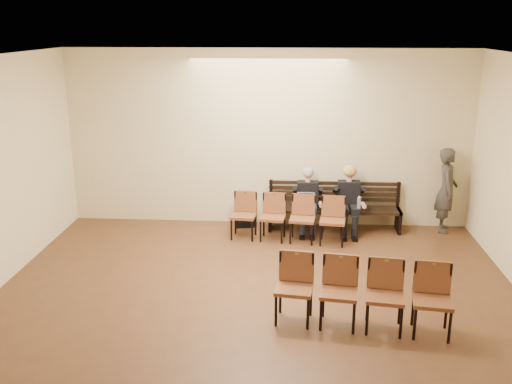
{
  "coord_description": "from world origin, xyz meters",
  "views": [
    {
      "loc": [
        0.51,
        -6.09,
        3.97
      ],
      "look_at": [
        -0.17,
        4.05,
        0.93
      ],
      "focal_mm": 40.0,
      "sensor_mm": 36.0,
      "label": 1
    }
  ],
  "objects_px": {
    "seated_man": "(307,202)",
    "passerby": "(447,184)",
    "chair_row_front": "(287,218)",
    "bag": "(246,219)",
    "laptop": "(306,207)",
    "water_bottle": "(359,209)",
    "bench": "(334,219)",
    "chair_row_back": "(362,295)",
    "seated_woman": "(349,202)"
  },
  "relations": [
    {
      "from": "chair_row_back",
      "to": "chair_row_front",
      "type": "bearing_deg",
      "value": 115.59
    },
    {
      "from": "seated_woman",
      "to": "water_bottle",
      "type": "bearing_deg",
      "value": -57.5
    },
    {
      "from": "seated_man",
      "to": "passerby",
      "type": "height_order",
      "value": "passerby"
    },
    {
      "from": "seated_woman",
      "to": "chair_row_back",
      "type": "xyz_separation_m",
      "value": [
        -0.15,
        -3.67,
        -0.14
      ]
    },
    {
      "from": "seated_man",
      "to": "laptop",
      "type": "xyz_separation_m",
      "value": [
        -0.04,
        -0.2,
        -0.04
      ]
    },
    {
      "from": "water_bottle",
      "to": "chair_row_back",
      "type": "height_order",
      "value": "chair_row_back"
    },
    {
      "from": "water_bottle",
      "to": "passerby",
      "type": "distance_m",
      "value": 1.84
    },
    {
      "from": "bag",
      "to": "chair_row_front",
      "type": "distance_m",
      "value": 1.17
    },
    {
      "from": "seated_man",
      "to": "chair_row_back",
      "type": "height_order",
      "value": "seated_man"
    },
    {
      "from": "laptop",
      "to": "bag",
      "type": "distance_m",
      "value": 1.33
    },
    {
      "from": "seated_woman",
      "to": "bag",
      "type": "bearing_deg",
      "value": 173.81
    },
    {
      "from": "bag",
      "to": "laptop",
      "type": "bearing_deg",
      "value": -19.34
    },
    {
      "from": "seated_man",
      "to": "bag",
      "type": "xyz_separation_m",
      "value": [
        -1.23,
        0.22,
        -0.46
      ]
    },
    {
      "from": "bench",
      "to": "seated_man",
      "type": "height_order",
      "value": "seated_man"
    },
    {
      "from": "seated_man",
      "to": "laptop",
      "type": "height_order",
      "value": "seated_man"
    },
    {
      "from": "bench",
      "to": "bag",
      "type": "bearing_deg",
      "value": 176.75
    },
    {
      "from": "water_bottle",
      "to": "passerby",
      "type": "relative_size",
      "value": 0.12
    },
    {
      "from": "seated_man",
      "to": "chair_row_back",
      "type": "distance_m",
      "value": 3.73
    },
    {
      "from": "laptop",
      "to": "chair_row_back",
      "type": "xyz_separation_m",
      "value": [
        0.69,
        -3.47,
        -0.1
      ]
    },
    {
      "from": "bag",
      "to": "chair_row_front",
      "type": "xyz_separation_m",
      "value": [
        0.85,
        -0.75,
        0.29
      ]
    },
    {
      "from": "laptop",
      "to": "chair_row_front",
      "type": "xyz_separation_m",
      "value": [
        -0.34,
        -0.33,
        -0.13
      ]
    },
    {
      "from": "seated_man",
      "to": "water_bottle",
      "type": "distance_m",
      "value": 1.0
    },
    {
      "from": "chair_row_front",
      "to": "water_bottle",
      "type": "bearing_deg",
      "value": 17.91
    },
    {
      "from": "bench",
      "to": "chair_row_front",
      "type": "distance_m",
      "value": 1.14
    },
    {
      "from": "bench",
      "to": "chair_row_back",
      "type": "relative_size",
      "value": 1.12
    },
    {
      "from": "water_bottle",
      "to": "passerby",
      "type": "bearing_deg",
      "value": 15.54
    },
    {
      "from": "seated_woman",
      "to": "chair_row_front",
      "type": "relative_size",
      "value": 0.58
    },
    {
      "from": "laptop",
      "to": "water_bottle",
      "type": "bearing_deg",
      "value": -10.03
    },
    {
      "from": "chair_row_front",
      "to": "seated_man",
      "type": "bearing_deg",
      "value": 60.88
    },
    {
      "from": "passerby",
      "to": "bag",
      "type": "bearing_deg",
      "value": 101.41
    },
    {
      "from": "seated_woman",
      "to": "bench",
      "type": "bearing_deg",
      "value": 155.6
    },
    {
      "from": "chair_row_back",
      "to": "seated_woman",
      "type": "bearing_deg",
      "value": 95.08
    },
    {
      "from": "laptop",
      "to": "chair_row_back",
      "type": "distance_m",
      "value": 3.54
    },
    {
      "from": "chair_row_back",
      "to": "seated_man",
      "type": "bearing_deg",
      "value": 107.44
    },
    {
      "from": "bag",
      "to": "chair_row_front",
      "type": "height_order",
      "value": "chair_row_front"
    },
    {
      "from": "laptop",
      "to": "water_bottle",
      "type": "height_order",
      "value": "laptop"
    },
    {
      "from": "seated_man",
      "to": "chair_row_front",
      "type": "xyz_separation_m",
      "value": [
        -0.38,
        -0.53,
        -0.17
      ]
    },
    {
      "from": "bag",
      "to": "chair_row_front",
      "type": "relative_size",
      "value": 0.19
    },
    {
      "from": "water_bottle",
      "to": "chair_row_back",
      "type": "bearing_deg",
      "value": -95.26
    },
    {
      "from": "water_bottle",
      "to": "chair_row_front",
      "type": "bearing_deg",
      "value": -168.68
    },
    {
      "from": "laptop",
      "to": "passerby",
      "type": "distance_m",
      "value": 2.79
    },
    {
      "from": "passerby",
      "to": "seated_man",
      "type": "bearing_deg",
      "value": 106.09
    },
    {
      "from": "water_bottle",
      "to": "chair_row_front",
      "type": "distance_m",
      "value": 1.38
    },
    {
      "from": "chair_row_back",
      "to": "bag",
      "type": "bearing_deg",
      "value": 123.2
    },
    {
      "from": "bench",
      "to": "water_bottle",
      "type": "height_order",
      "value": "water_bottle"
    },
    {
      "from": "passerby",
      "to": "chair_row_front",
      "type": "distance_m",
      "value": 3.21
    },
    {
      "from": "water_bottle",
      "to": "chair_row_front",
      "type": "xyz_separation_m",
      "value": [
        -1.34,
        -0.27,
        -0.13
      ]
    },
    {
      "from": "bench",
      "to": "seated_woman",
      "type": "bearing_deg",
      "value": -24.4
    },
    {
      "from": "bag",
      "to": "bench",
      "type": "bearing_deg",
      "value": -3.25
    },
    {
      "from": "bench",
      "to": "seated_woman",
      "type": "height_order",
      "value": "seated_woman"
    }
  ]
}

